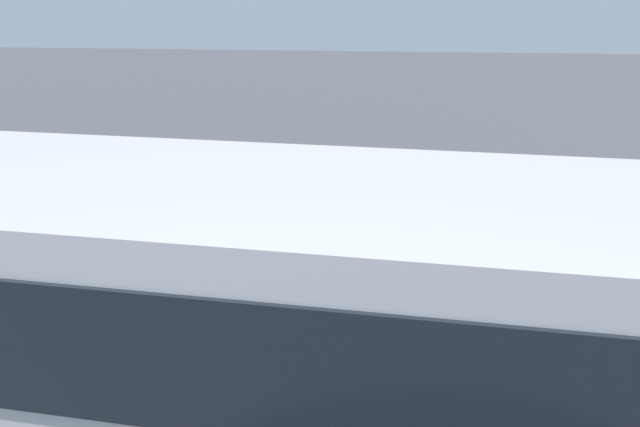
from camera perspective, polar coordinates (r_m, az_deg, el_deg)
The scene contains 13 objects.
ground_plane at distance 10.20m, azimuth 6.80°, elevation -6.91°, with size 80.00×80.00×0.00m, color #4C4C51.
tour_bus at distance 5.45m, azimuth -6.57°, elevation -13.27°, with size 11.37×3.32×3.25m.
spectator_far_left at distance 8.30m, azimuth 15.14°, elevation -6.47°, with size 0.58×0.36×1.69m.
spectator_left at distance 7.91m, azimuth 7.48°, elevation -7.47°, with size 0.58×0.35×1.66m.
spectator_centre at distance 8.27m, azimuth -1.22°, elevation -5.21°, with size 0.57×0.31×1.81m.
spectator_right at distance 8.34m, azimuth -11.42°, elevation -6.05°, with size 0.58×0.37×1.69m.
spectator_far_right at distance 8.90m, azimuth -17.90°, elevation -5.00°, with size 0.57×0.33×1.67m.
parked_motorcycle_silver at distance 8.92m, azimuth -22.10°, elevation -9.16°, with size 2.05×0.58×0.99m.
stunt_motorcycle at distance 13.26m, azimuth -1.17°, elevation 2.65°, with size 2.03×0.71×1.23m.
traffic_cone at distance 11.88m, azimuth 11.92°, elevation -1.53°, with size 0.34×0.34×0.63m.
bay_line_b at distance 11.29m, azimuth 16.73°, elevation -4.85°, with size 0.22×4.56×0.01m.
bay_line_c at distance 11.10m, azimuth 3.14°, elevation -4.42°, with size 0.22×4.68×0.01m.
bay_line_d at distance 11.52m, azimuth -10.15°, elevation -3.75°, with size 0.22×4.83×0.01m.
Camera 1 is at (0.21, 9.07, 4.66)m, focal length 34.06 mm.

